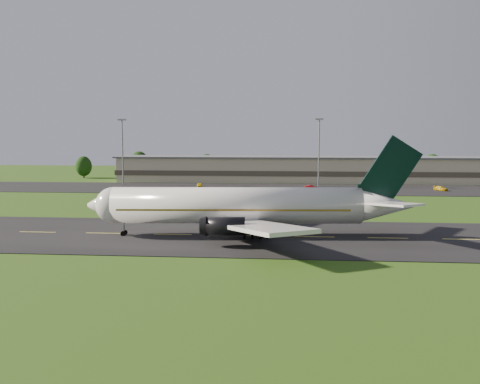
# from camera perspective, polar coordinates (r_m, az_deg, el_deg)

# --- Properties ---
(ground) EXTENTS (360.00, 360.00, 0.00)m
(ground) POSITION_cam_1_polar(r_m,az_deg,el_deg) (82.64, 7.94, -4.82)
(ground) COLOR #254C13
(ground) RESTS_ON ground
(taxiway) EXTENTS (220.00, 30.00, 0.10)m
(taxiway) POSITION_cam_1_polar(r_m,az_deg,el_deg) (82.63, 7.94, -4.78)
(taxiway) COLOR black
(taxiway) RESTS_ON ground
(apron) EXTENTS (260.00, 30.00, 0.10)m
(apron) POSITION_cam_1_polar(r_m,az_deg,el_deg) (153.88, 6.65, 0.31)
(apron) COLOR black
(apron) RESTS_ON ground
(airliner) EXTENTS (51.29, 42.06, 15.57)m
(airliner) POSITION_cam_1_polar(r_m,az_deg,el_deg) (82.13, 0.24, -1.53)
(airliner) COLOR white
(airliner) RESTS_ON ground
(terminal) EXTENTS (145.00, 16.00, 8.40)m
(terminal) POSITION_cam_1_polar(r_m,az_deg,el_deg) (177.91, 8.53, 2.35)
(terminal) COLOR #B9AC8E
(terminal) RESTS_ON ground
(light_mast_west) EXTENTS (2.40, 1.20, 20.35)m
(light_mast_west) POSITION_cam_1_polar(r_m,az_deg,el_deg) (168.89, -12.44, 5.04)
(light_mast_west) COLOR gray
(light_mast_west) RESTS_ON ground
(light_mast_centre) EXTENTS (2.40, 1.20, 20.35)m
(light_mast_centre) POSITION_cam_1_polar(r_m,az_deg,el_deg) (161.31, 8.42, 5.07)
(light_mast_centre) COLOR gray
(light_mast_centre) RESTS_ON ground
(tree_line) EXTENTS (199.64, 9.67, 9.91)m
(tree_line) POSITION_cam_1_polar(r_m,az_deg,el_deg) (190.55, 15.76, 2.69)
(tree_line) COLOR black
(tree_line) RESTS_ON ground
(service_vehicle_a) EXTENTS (2.17, 3.94, 1.27)m
(service_vehicle_a) POSITION_cam_1_polar(r_m,az_deg,el_deg) (157.84, -4.34, 0.73)
(service_vehicle_a) COLOR #DDBC0D
(service_vehicle_a) RESTS_ON apron
(service_vehicle_b) EXTENTS (4.18, 1.98, 1.32)m
(service_vehicle_b) POSITION_cam_1_polar(r_m,az_deg,el_deg) (151.28, 7.61, 0.47)
(service_vehicle_b) COLOR maroon
(service_vehicle_b) RESTS_ON apron
(service_vehicle_c) EXTENTS (2.69, 4.81, 1.27)m
(service_vehicle_c) POSITION_cam_1_polar(r_m,az_deg,el_deg) (155.58, 14.99, 0.46)
(service_vehicle_c) COLOR white
(service_vehicle_c) RESTS_ON apron
(service_vehicle_d) EXTENTS (3.81, 4.38, 1.21)m
(service_vehicle_d) POSITION_cam_1_polar(r_m,az_deg,el_deg) (158.25, 20.62, 0.36)
(service_vehicle_d) COLOR #E0B30D
(service_vehicle_d) RESTS_ON apron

